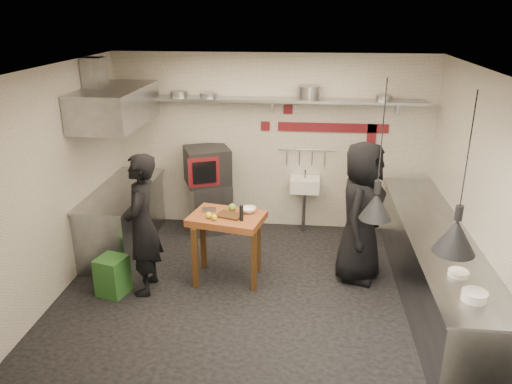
# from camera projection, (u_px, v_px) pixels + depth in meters

# --- Properties ---
(floor) EXTENTS (5.00, 5.00, 0.00)m
(floor) POSITION_uv_depth(u_px,v_px,m) (258.00, 289.00, 6.47)
(floor) COLOR black
(floor) RESTS_ON ground
(ceiling) EXTENTS (5.00, 5.00, 0.00)m
(ceiling) POSITION_uv_depth(u_px,v_px,m) (259.00, 68.00, 5.49)
(ceiling) COLOR beige
(ceiling) RESTS_ON floor
(wall_back) EXTENTS (5.00, 0.04, 2.80)m
(wall_back) POSITION_uv_depth(u_px,v_px,m) (272.00, 143.00, 7.94)
(wall_back) COLOR beige
(wall_back) RESTS_ON floor
(wall_front) EXTENTS (5.00, 0.04, 2.80)m
(wall_front) POSITION_uv_depth(u_px,v_px,m) (233.00, 275.00, 4.02)
(wall_front) COLOR beige
(wall_front) RESTS_ON floor
(wall_left) EXTENTS (0.04, 4.20, 2.80)m
(wall_left) POSITION_uv_depth(u_px,v_px,m) (60.00, 181.00, 6.22)
(wall_left) COLOR beige
(wall_left) RESTS_ON floor
(wall_right) EXTENTS (0.04, 4.20, 2.80)m
(wall_right) POSITION_uv_depth(u_px,v_px,m) (475.00, 195.00, 5.74)
(wall_right) COLOR beige
(wall_right) RESTS_ON floor
(red_band_horiz) EXTENTS (1.70, 0.02, 0.14)m
(red_band_horiz) POSITION_uv_depth(u_px,v_px,m) (333.00, 128.00, 7.73)
(red_band_horiz) COLOR maroon
(red_band_horiz) RESTS_ON wall_back
(red_band_vert) EXTENTS (0.14, 0.02, 1.10)m
(red_band_vert) POSITION_uv_depth(u_px,v_px,m) (370.00, 158.00, 7.84)
(red_band_vert) COLOR maroon
(red_band_vert) RESTS_ON wall_back
(red_tile_a) EXTENTS (0.14, 0.02, 0.14)m
(red_tile_a) POSITION_uv_depth(u_px,v_px,m) (288.00, 109.00, 7.70)
(red_tile_a) COLOR maroon
(red_tile_a) RESTS_ON wall_back
(red_tile_b) EXTENTS (0.14, 0.02, 0.14)m
(red_tile_b) POSITION_uv_depth(u_px,v_px,m) (265.00, 126.00, 7.83)
(red_tile_b) COLOR maroon
(red_tile_b) RESTS_ON wall_back
(back_shelf) EXTENTS (4.60, 0.34, 0.04)m
(back_shelf) POSITION_uv_depth(u_px,v_px,m) (271.00, 100.00, 7.52)
(back_shelf) COLOR gray
(back_shelf) RESTS_ON wall_back
(shelf_bracket_left) EXTENTS (0.04, 0.06, 0.24)m
(shelf_bracket_left) POSITION_uv_depth(u_px,v_px,m) (152.00, 102.00, 7.88)
(shelf_bracket_left) COLOR gray
(shelf_bracket_left) RESTS_ON wall_back
(shelf_bracket_mid) EXTENTS (0.04, 0.06, 0.24)m
(shelf_bracket_mid) POSITION_uv_depth(u_px,v_px,m) (272.00, 105.00, 7.69)
(shelf_bracket_mid) COLOR gray
(shelf_bracket_mid) RESTS_ON wall_back
(shelf_bracket_right) EXTENTS (0.04, 0.06, 0.24)m
(shelf_bracket_right) POSITION_uv_depth(u_px,v_px,m) (398.00, 107.00, 7.51)
(shelf_bracket_right) COLOR gray
(shelf_bracket_right) RESTS_ON wall_back
(pan_far_left) EXTENTS (0.33, 0.33, 0.09)m
(pan_far_left) POSITION_uv_depth(u_px,v_px,m) (179.00, 94.00, 7.63)
(pan_far_left) COLOR gray
(pan_far_left) RESTS_ON back_shelf
(pan_mid_left) EXTENTS (0.32, 0.32, 0.07)m
(pan_mid_left) POSITION_uv_depth(u_px,v_px,m) (208.00, 95.00, 7.59)
(pan_mid_left) COLOR gray
(pan_mid_left) RESTS_ON back_shelf
(stock_pot) EXTENTS (0.37, 0.37, 0.20)m
(stock_pot) POSITION_uv_depth(u_px,v_px,m) (309.00, 92.00, 7.42)
(stock_pot) COLOR gray
(stock_pot) RESTS_ON back_shelf
(pan_right) EXTENTS (0.23, 0.23, 0.08)m
(pan_right) POSITION_uv_depth(u_px,v_px,m) (384.00, 98.00, 7.34)
(pan_right) COLOR gray
(pan_right) RESTS_ON back_shelf
(oven_stand) EXTENTS (0.78, 0.75, 0.80)m
(oven_stand) POSITION_uv_depth(u_px,v_px,m) (211.00, 207.00, 8.06)
(oven_stand) COLOR gray
(oven_stand) RESTS_ON floor
(combi_oven) EXTENTS (0.84, 0.82, 0.58)m
(combi_oven) POSITION_uv_depth(u_px,v_px,m) (207.00, 166.00, 7.84)
(combi_oven) COLOR black
(combi_oven) RESTS_ON oven_stand
(oven_door) EXTENTS (0.45, 0.21, 0.46)m
(oven_door) POSITION_uv_depth(u_px,v_px,m) (204.00, 172.00, 7.54)
(oven_door) COLOR maroon
(oven_door) RESTS_ON combi_oven
(oven_glass) EXTENTS (0.34, 0.15, 0.34)m
(oven_glass) POSITION_uv_depth(u_px,v_px,m) (205.00, 173.00, 7.52)
(oven_glass) COLOR black
(oven_glass) RESTS_ON oven_door
(hand_sink) EXTENTS (0.46, 0.34, 0.22)m
(hand_sink) POSITION_uv_depth(u_px,v_px,m) (305.00, 185.00, 7.93)
(hand_sink) COLOR white
(hand_sink) RESTS_ON wall_back
(sink_tap) EXTENTS (0.03, 0.03, 0.14)m
(sink_tap) POSITION_uv_depth(u_px,v_px,m) (305.00, 174.00, 7.87)
(sink_tap) COLOR gray
(sink_tap) RESTS_ON hand_sink
(sink_drain) EXTENTS (0.06, 0.06, 0.66)m
(sink_drain) POSITION_uv_depth(u_px,v_px,m) (304.00, 211.00, 8.05)
(sink_drain) COLOR gray
(sink_drain) RESTS_ON floor
(utensil_rail) EXTENTS (0.90, 0.02, 0.02)m
(utensil_rail) POSITION_uv_depth(u_px,v_px,m) (306.00, 150.00, 7.87)
(utensil_rail) COLOR gray
(utensil_rail) RESTS_ON wall_back
(counter_right) EXTENTS (0.70, 3.80, 0.90)m
(counter_right) POSITION_uv_depth(u_px,v_px,m) (433.00, 267.00, 6.10)
(counter_right) COLOR gray
(counter_right) RESTS_ON floor
(counter_right_top) EXTENTS (0.76, 3.90, 0.03)m
(counter_right_top) POSITION_uv_depth(u_px,v_px,m) (438.00, 232.00, 5.94)
(counter_right_top) COLOR gray
(counter_right_top) RESTS_ON counter_right
(plate_stack) EXTENTS (0.23, 0.23, 0.09)m
(plate_stack) POSITION_uv_depth(u_px,v_px,m) (474.00, 296.00, 4.52)
(plate_stack) COLOR white
(plate_stack) RESTS_ON counter_right_top
(small_bowl_right) EXTENTS (0.21, 0.21, 0.05)m
(small_bowl_right) POSITION_uv_depth(u_px,v_px,m) (458.00, 273.00, 4.94)
(small_bowl_right) COLOR white
(small_bowl_right) RESTS_ON counter_right_top
(counter_left) EXTENTS (0.70, 1.90, 0.90)m
(counter_left) POSITION_uv_depth(u_px,v_px,m) (123.00, 218.00, 7.50)
(counter_left) COLOR gray
(counter_left) RESTS_ON floor
(counter_left_top) EXTENTS (0.76, 2.00, 0.03)m
(counter_left_top) POSITION_uv_depth(u_px,v_px,m) (120.00, 189.00, 7.34)
(counter_left_top) COLOR gray
(counter_left_top) RESTS_ON counter_left
(extractor_hood) EXTENTS (0.78, 1.60, 0.50)m
(extractor_hood) POSITION_uv_depth(u_px,v_px,m) (115.00, 106.00, 6.90)
(extractor_hood) COLOR gray
(extractor_hood) RESTS_ON ceiling
(hood_duct) EXTENTS (0.28, 0.28, 0.50)m
(hood_duct) POSITION_uv_depth(u_px,v_px,m) (95.00, 76.00, 6.79)
(hood_duct) COLOR gray
(hood_duct) RESTS_ON ceiling
(green_bin) EXTENTS (0.41, 0.41, 0.50)m
(green_bin) POSITION_uv_depth(u_px,v_px,m) (113.00, 276.00, 6.29)
(green_bin) COLOR #296127
(green_bin) RESTS_ON floor
(prep_table) EXTENTS (1.03, 0.82, 0.92)m
(prep_table) POSITION_uv_depth(u_px,v_px,m) (227.00, 247.00, 6.57)
(prep_table) COLOR brown
(prep_table) RESTS_ON floor
(cutting_board) EXTENTS (0.37, 0.31, 0.02)m
(cutting_board) POSITION_uv_depth(u_px,v_px,m) (230.00, 215.00, 6.38)
(cutting_board) COLOR #452B13
(cutting_board) RESTS_ON prep_table
(pepper_mill) EXTENTS (0.05, 0.05, 0.20)m
(pepper_mill) POSITION_uv_depth(u_px,v_px,m) (241.00, 213.00, 6.22)
(pepper_mill) COLOR black
(pepper_mill) RESTS_ON prep_table
(lemon_a) EXTENTS (0.10, 0.10, 0.08)m
(lemon_a) POSITION_uv_depth(u_px,v_px,m) (209.00, 215.00, 6.31)
(lemon_a) COLOR yellow
(lemon_a) RESTS_ON prep_table
(lemon_b) EXTENTS (0.08, 0.08, 0.07)m
(lemon_b) POSITION_uv_depth(u_px,v_px,m) (214.00, 217.00, 6.25)
(lemon_b) COLOR yellow
(lemon_b) RESTS_ON prep_table
(veg_ball) EXTENTS (0.11, 0.11, 0.10)m
(veg_ball) POSITION_uv_depth(u_px,v_px,m) (232.00, 207.00, 6.53)
(veg_ball) COLOR olive
(veg_ball) RESTS_ON prep_table
(steel_tray) EXTENTS (0.20, 0.16, 0.03)m
(steel_tray) POSITION_uv_depth(u_px,v_px,m) (209.00, 210.00, 6.54)
(steel_tray) COLOR gray
(steel_tray) RESTS_ON prep_table
(bowl) EXTENTS (0.21, 0.21, 0.06)m
(bowl) POSITION_uv_depth(u_px,v_px,m) (249.00, 210.00, 6.50)
(bowl) COLOR white
(bowl) RESTS_ON prep_table
(heat_lamp_near) EXTENTS (0.43, 0.43, 1.47)m
(heat_lamp_near) POSITION_uv_depth(u_px,v_px,m) (381.00, 152.00, 5.02)
(heat_lamp_near) COLOR black
(heat_lamp_near) RESTS_ON ceiling
(heat_lamp_far) EXTENTS (0.46, 0.46, 1.49)m
(heat_lamp_far) POSITION_uv_depth(u_px,v_px,m) (465.00, 176.00, 4.33)
(heat_lamp_far) COLOR black
(heat_lamp_far) RESTS_ON ceiling
(chef_left) EXTENTS (0.48, 0.69, 1.82)m
(chef_left) POSITION_uv_depth(u_px,v_px,m) (142.00, 225.00, 6.15)
(chef_left) COLOR black
(chef_left) RESTS_ON floor
(chef_right) EXTENTS (0.89, 1.07, 1.88)m
(chef_right) POSITION_uv_depth(u_px,v_px,m) (361.00, 212.00, 6.44)
(chef_right) COLOR black
(chef_right) RESTS_ON floor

